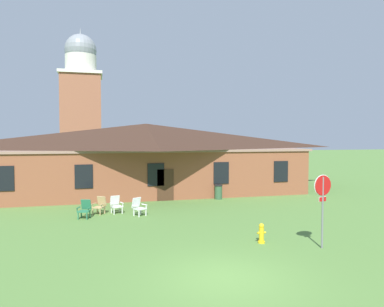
# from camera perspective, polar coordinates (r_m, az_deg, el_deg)

# --- Properties ---
(ground_plane) EXTENTS (200.00, 200.00, 0.00)m
(ground_plane) POSITION_cam_1_polar(r_m,az_deg,el_deg) (11.31, 5.33, -19.14)
(ground_plane) COLOR #517A38
(brick_building) EXTENTS (23.61, 10.40, 5.30)m
(brick_building) POSITION_cam_1_polar(r_m,az_deg,el_deg) (28.64, -7.30, -0.48)
(brick_building) COLOR brown
(brick_building) RESTS_ON ground
(dome_tower) EXTENTS (5.18, 5.18, 18.04)m
(dome_tower) POSITION_cam_1_polar(r_m,az_deg,el_deg) (47.76, -17.15, 7.21)
(dome_tower) COLOR #93563D
(dome_tower) RESTS_ON ground
(stop_sign) EXTENTS (0.80, 0.17, 2.79)m
(stop_sign) POSITION_cam_1_polar(r_m,az_deg,el_deg) (14.44, 20.03, -6.37)
(stop_sign) COLOR slate
(stop_sign) RESTS_ON ground
(lawn_chair_by_porch) EXTENTS (0.75, 0.81, 0.96)m
(lawn_chair_by_porch) POSITION_cam_1_polar(r_m,az_deg,el_deg) (19.65, -16.64, -8.38)
(lawn_chair_by_porch) COLOR #28704C
(lawn_chair_by_porch) RESTS_ON ground
(lawn_chair_near_door) EXTENTS (0.84, 0.87, 0.96)m
(lawn_chair_near_door) POSITION_cam_1_polar(r_m,az_deg,el_deg) (20.49, -14.41, -7.91)
(lawn_chair_near_door) COLOR tan
(lawn_chair_near_door) RESTS_ON ground
(lawn_chair_left_end) EXTENTS (0.75, 0.80, 0.96)m
(lawn_chair_left_end) POSITION_cam_1_polar(r_m,az_deg,el_deg) (20.50, -11.98, -7.88)
(lawn_chair_left_end) COLOR silver
(lawn_chair_left_end) RESTS_ON ground
(lawn_chair_middle) EXTENTS (0.84, 0.86, 0.96)m
(lawn_chair_middle) POSITION_cam_1_polar(r_m,az_deg,el_deg) (19.67, -8.51, -8.29)
(lawn_chair_middle) COLOR white
(lawn_chair_middle) RESTS_ON ground
(fire_hydrant) EXTENTS (0.36, 0.28, 0.79)m
(fire_hydrant) POSITION_cam_1_polar(r_m,az_deg,el_deg) (14.83, 10.96, -12.38)
(fire_hydrant) COLOR gold
(fire_hydrant) RESTS_ON ground
(trash_bin) EXTENTS (0.56, 0.56, 0.98)m
(trash_bin) POSITION_cam_1_polar(r_m,az_deg,el_deg) (24.65, 4.20, -6.09)
(trash_bin) COLOR #335638
(trash_bin) RESTS_ON ground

